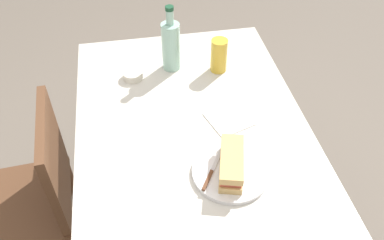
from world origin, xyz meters
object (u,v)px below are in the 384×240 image
Objects in this scene: chair_far at (38,195)px; knife_near at (212,171)px; baguette_sandwich_near at (231,163)px; plate_near at (231,172)px; water_bottle at (171,45)px; dining_table at (192,147)px; olive_bowl at (133,75)px; beer_glass at (219,55)px.

knife_near is at bearing -111.12° from chair_far.
baguette_sandwich_near is at bearing -94.61° from knife_near.
plate_near is 0.60m from water_bottle.
dining_table is at bearing 18.38° from plate_near.
beer_glass is at bearing -91.10° from olive_bowl.
plate_near is at bearing 171.16° from beer_glass.
water_bottle is 1.96× the size of beer_glass.
baguette_sandwich_near is at bearing 171.16° from beer_glass.
baguette_sandwich_near reaches higher than dining_table.
knife_near is at bearing 85.39° from plate_near.
water_bottle is at bearing 3.65° from dining_table.
knife_near is 0.55m from beer_glass.
dining_table is 8.41× the size of beer_glass.
chair_far is 10.67× the size of olive_bowl.
water_bottle is at bearing 4.24° from knife_near.
dining_table is 0.42m from water_bottle.
olive_bowl is (-0.04, 0.16, -0.09)m from water_bottle.
plate_near is 3.00× the size of olive_bowl.
beer_glass reaches higher than baguette_sandwich_near.
baguette_sandwich_near is 0.61m from olive_bowl.
dining_table is at bearing 5.10° from knife_near.
beer_glass is (0.54, -0.08, 0.06)m from plate_near.
water_bottle is 0.19m from olive_bowl.
chair_far reaches higher than dining_table.
knife_near is 0.58× the size of water_bottle.
olive_bowl is (0.54, 0.26, -0.03)m from baguette_sandwich_near.
chair_far is 4.41× the size of baguette_sandwich_near.
olive_bowl reaches higher than dining_table.
chair_far is at bearing 120.48° from water_bottle.
chair_far is at bearing 70.20° from baguette_sandwich_near.
beer_glass is at bearing -69.22° from chair_far.
olive_bowl is at bearing -54.56° from chair_far.
chair_far is at bearing 125.44° from olive_bowl.
knife_near is at bearing -174.90° from dining_table.
dining_table is 0.30m from baguette_sandwich_near.
dining_table is 0.62m from chair_far.
beer_glass is at bearing -28.82° from dining_table.
plate_near is at bearing -154.01° from olive_bowl.
chair_far is 0.78m from water_bottle.
dining_table is at bearing 151.18° from beer_glass.
olive_bowl is at bearing 20.94° from knife_near.
chair_far is 0.73m from knife_near.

